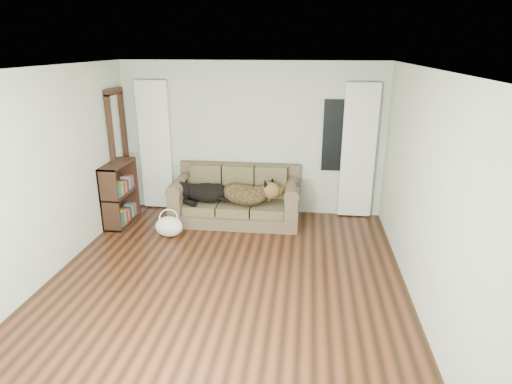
# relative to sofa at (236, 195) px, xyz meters

# --- Properties ---
(floor) EXTENTS (5.00, 5.00, 0.00)m
(floor) POSITION_rel_sofa_xyz_m (0.20, -1.97, -0.45)
(floor) COLOR black
(floor) RESTS_ON ground
(ceiling) EXTENTS (5.00, 5.00, 0.00)m
(ceiling) POSITION_rel_sofa_xyz_m (0.20, -1.97, 2.15)
(ceiling) COLOR white
(ceiling) RESTS_ON ground
(wall_back) EXTENTS (4.50, 0.04, 2.60)m
(wall_back) POSITION_rel_sofa_xyz_m (0.20, 0.53, 0.85)
(wall_back) COLOR beige
(wall_back) RESTS_ON ground
(wall_left) EXTENTS (0.04, 5.00, 2.60)m
(wall_left) POSITION_rel_sofa_xyz_m (-2.05, -1.97, 0.85)
(wall_left) COLOR beige
(wall_left) RESTS_ON ground
(wall_right) EXTENTS (0.04, 5.00, 2.60)m
(wall_right) POSITION_rel_sofa_xyz_m (2.45, -1.97, 0.85)
(wall_right) COLOR beige
(wall_right) RESTS_ON ground
(curtain_left) EXTENTS (0.55, 0.08, 2.25)m
(curtain_left) POSITION_rel_sofa_xyz_m (-1.50, 0.45, 0.70)
(curtain_left) COLOR white
(curtain_left) RESTS_ON ground
(curtain_right) EXTENTS (0.55, 0.08, 2.25)m
(curtain_right) POSITION_rel_sofa_xyz_m (2.00, 0.45, 0.70)
(curtain_right) COLOR white
(curtain_right) RESTS_ON ground
(window_pane) EXTENTS (0.50, 0.03, 1.20)m
(window_pane) POSITION_rel_sofa_xyz_m (1.65, 0.50, 0.95)
(window_pane) COLOR black
(window_pane) RESTS_ON wall_back
(door_casing) EXTENTS (0.07, 0.60, 2.10)m
(door_casing) POSITION_rel_sofa_xyz_m (-2.00, 0.08, 0.60)
(door_casing) COLOR black
(door_casing) RESTS_ON ground
(sofa) EXTENTS (2.10, 0.91, 0.86)m
(sofa) POSITION_rel_sofa_xyz_m (0.00, 0.00, 0.00)
(sofa) COLOR #4C4134
(sofa) RESTS_ON floor
(dog_black_lab) EXTENTS (0.78, 0.58, 0.31)m
(dog_black_lab) POSITION_rel_sofa_xyz_m (-0.54, -0.06, 0.03)
(dog_black_lab) COLOR black
(dog_black_lab) RESTS_ON sofa
(dog_shepherd) EXTENTS (0.95, 0.81, 0.35)m
(dog_shepherd) POSITION_rel_sofa_xyz_m (0.21, -0.08, 0.04)
(dog_shepherd) COLOR black
(dog_shepherd) RESTS_ON sofa
(tv_remote) EXTENTS (0.09, 0.20, 0.02)m
(tv_remote) POSITION_rel_sofa_xyz_m (1.03, -0.13, 0.28)
(tv_remote) COLOR black
(tv_remote) RESTS_ON sofa
(tote_bag) EXTENTS (0.46, 0.37, 0.32)m
(tote_bag) POSITION_rel_sofa_xyz_m (-0.94, -0.74, -0.29)
(tote_bag) COLOR silver
(tote_bag) RESTS_ON floor
(bookshelf) EXTENTS (0.39, 0.85, 1.03)m
(bookshelf) POSITION_rel_sofa_xyz_m (-1.89, -0.31, 0.05)
(bookshelf) COLOR black
(bookshelf) RESTS_ON floor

